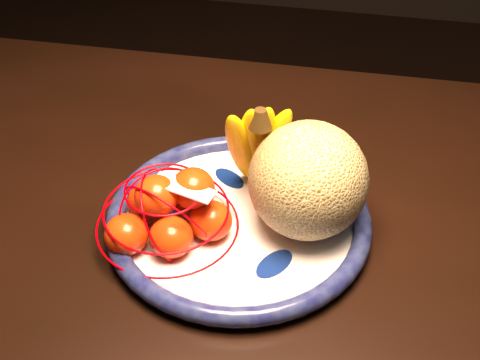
% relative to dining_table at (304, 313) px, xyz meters
% --- Properties ---
extents(dining_table, '(1.51, 0.91, 0.75)m').
position_rel_dining_table_xyz_m(dining_table, '(0.00, 0.00, 0.00)').
color(dining_table, black).
rests_on(dining_table, ground).
extents(fruit_bowl, '(0.33, 0.33, 0.03)m').
position_rel_dining_table_xyz_m(fruit_bowl, '(-0.09, 0.05, 0.09)').
color(fruit_bowl, white).
rests_on(fruit_bowl, dining_table).
extents(cantaloupe, '(0.14, 0.14, 0.14)m').
position_rel_dining_table_xyz_m(cantaloupe, '(-0.01, 0.06, 0.16)').
color(cantaloupe, olive).
rests_on(cantaloupe, fruit_bowl).
extents(banana_bunch, '(0.10, 0.10, 0.16)m').
position_rel_dining_table_xyz_m(banana_bunch, '(-0.08, 0.11, 0.17)').
color(banana_bunch, yellow).
rests_on(banana_bunch, fruit_bowl).
extents(mandarin_bag, '(0.21, 0.21, 0.11)m').
position_rel_dining_table_xyz_m(mandarin_bag, '(-0.17, 0.02, 0.13)').
color(mandarin_bag, red).
rests_on(mandarin_bag, fruit_bowl).
extents(price_tag, '(0.08, 0.04, 0.01)m').
position_rel_dining_table_xyz_m(price_tag, '(-0.15, 0.02, 0.17)').
color(price_tag, white).
rests_on(price_tag, mandarin_bag).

